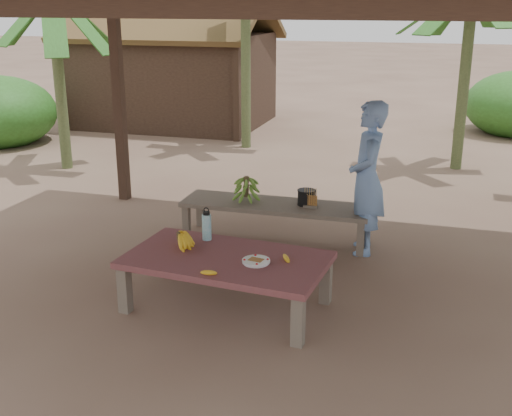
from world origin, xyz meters
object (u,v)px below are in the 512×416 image
(work_table, at_px, (226,264))
(plate, at_px, (256,261))
(water_flask, at_px, (207,226))
(woman, at_px, (367,178))
(ripe_banana_bunch, at_px, (179,239))
(cooking_pot, at_px, (307,198))
(bench, at_px, (276,208))

(work_table, xyz_separation_m, plate, (0.30, -0.06, 0.08))
(water_flask, bearing_deg, woman, 46.17)
(plate, bearing_deg, ripe_banana_bunch, 168.85)
(water_flask, relative_size, woman, 0.19)
(work_table, bearing_deg, woman, 64.69)
(ripe_banana_bunch, height_order, water_flask, water_flask)
(work_table, xyz_separation_m, ripe_banana_bunch, (-0.50, 0.10, 0.15))
(cooking_pot, xyz_separation_m, woman, (0.69, -0.11, 0.31))
(ripe_banana_bunch, distance_m, woman, 2.28)
(ripe_banana_bunch, bearing_deg, woman, 47.63)
(cooking_pot, bearing_deg, work_table, -99.93)
(ripe_banana_bunch, bearing_deg, cooking_pot, 64.95)
(ripe_banana_bunch, relative_size, water_flask, 0.84)
(work_table, height_order, woman, woman)
(ripe_banana_bunch, relative_size, plate, 1.10)
(ripe_banana_bunch, bearing_deg, plate, -11.15)
(work_table, height_order, bench, work_table)
(water_flask, height_order, woman, woman)
(woman, bearing_deg, water_flask, -54.84)
(ripe_banana_bunch, distance_m, plate, 0.82)
(water_flask, bearing_deg, work_table, -48.34)
(plate, bearing_deg, bench, 99.87)
(bench, xyz_separation_m, ripe_banana_bunch, (-0.47, -1.73, 0.19))
(plate, height_order, cooking_pot, cooking_pot)
(plate, height_order, water_flask, water_flask)
(plate, distance_m, water_flask, 0.77)
(water_flask, bearing_deg, bench, 78.58)
(bench, xyz_separation_m, plate, (0.33, -1.89, 0.12))
(bench, relative_size, water_flask, 6.74)
(bench, height_order, ripe_banana_bunch, ripe_banana_bunch)
(bench, bearing_deg, work_table, -89.75)
(bench, relative_size, woman, 1.30)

